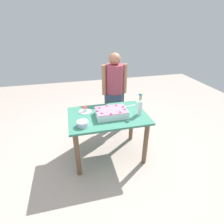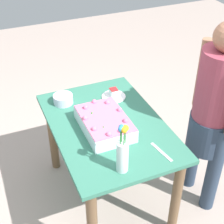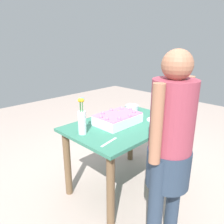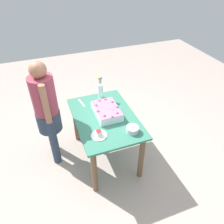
{
  "view_description": "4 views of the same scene",
  "coord_description": "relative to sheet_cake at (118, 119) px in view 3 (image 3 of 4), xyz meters",
  "views": [
    {
      "loc": [
        0.47,
        2.18,
        1.97
      ],
      "look_at": [
        -0.06,
        -0.01,
        0.77
      ],
      "focal_mm": 28.0,
      "sensor_mm": 36.0,
      "label": 1
    },
    {
      "loc": [
        -1.79,
        0.72,
        2.22
      ],
      "look_at": [
        -0.05,
        -0.01,
        0.87
      ],
      "focal_mm": 55.0,
      "sensor_mm": 36.0,
      "label": 2
    },
    {
      "loc": [
        -1.54,
        -1.37,
        1.53
      ],
      "look_at": [
        -0.1,
        0.07,
        0.87
      ],
      "focal_mm": 35.0,
      "sensor_mm": 36.0,
      "label": 3
    },
    {
      "loc": [
        2.1,
        -0.68,
        2.49
      ],
      "look_at": [
        0.0,
        0.1,
        0.79
      ],
      "focal_mm": 35.0,
      "sensor_mm": 36.0,
      "label": 4
    }
  ],
  "objects": [
    {
      "name": "flower_vase",
      "position": [
        -0.41,
        0.05,
        0.08
      ],
      "size": [
        0.07,
        0.07,
        0.33
      ],
      "color": "white",
      "rests_on": "dining_table"
    },
    {
      "name": "fruit_bowl",
      "position": [
        0.43,
        0.17,
        -0.02
      ],
      "size": [
        0.15,
        0.15,
        0.07
      ],
      "primitive_type": "cylinder",
      "color": "silver",
      "rests_on": "dining_table"
    },
    {
      "name": "dining_table",
      "position": [
        0.04,
        -0.04,
        -0.19
      ],
      "size": [
        1.14,
        0.77,
        0.74
      ],
      "color": "#35755E",
      "rests_on": "ground_plane"
    },
    {
      "name": "sheet_cake",
      "position": [
        0.0,
        0.0,
        0.0
      ],
      "size": [
        0.44,
        0.3,
        0.12
      ],
      "color": "white",
      "rests_on": "dining_table"
    },
    {
      "name": "cake_knife",
      "position": [
        -0.36,
        -0.25,
        -0.05
      ],
      "size": [
        0.2,
        0.05,
        0.0
      ],
      "primitive_type": "cube",
      "rotation": [
        0.0,
        0.0,
        0.17
      ],
      "color": "silver",
      "rests_on": "dining_table"
    },
    {
      "name": "serving_plate_with_slice",
      "position": [
        0.35,
        -0.22,
        -0.03
      ],
      "size": [
        0.19,
        0.19,
        0.07
      ],
      "color": "white",
      "rests_on": "dining_table"
    },
    {
      "name": "person_standing",
      "position": [
        -0.23,
        -0.73,
        0.06
      ],
      "size": [
        0.45,
        0.31,
        1.49
      ],
      "rotation": [
        0.0,
        0.0,
        1.57
      ],
      "color": "#2A394D",
      "rests_on": "ground_plane"
    },
    {
      "name": "ground_plane",
      "position": [
        0.04,
        -0.04,
        -0.79
      ],
      "size": [
        8.0,
        8.0,
        0.0
      ],
      "primitive_type": "plane",
      "color": "#B09C91"
    }
  ]
}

